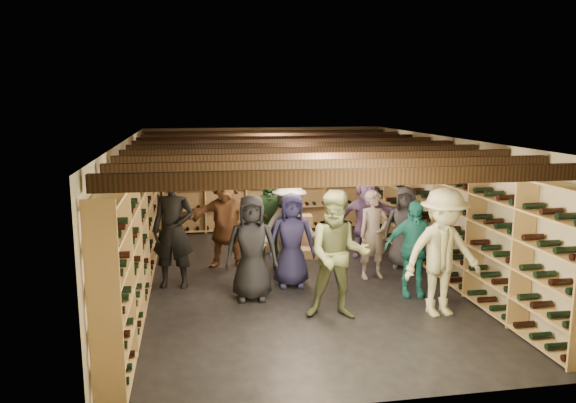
% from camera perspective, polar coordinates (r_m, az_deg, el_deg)
% --- Properties ---
extents(ground, '(8.00, 8.00, 0.00)m').
position_cam_1_polar(ground, '(9.68, 0.83, -8.00)').
color(ground, black).
rests_on(ground, ground).
extents(walls, '(5.52, 8.02, 2.40)m').
position_cam_1_polar(walls, '(9.38, 0.85, -1.02)').
color(walls, '#BFB494').
rests_on(walls, ground).
extents(ceiling, '(5.50, 8.00, 0.01)m').
position_cam_1_polar(ceiling, '(9.21, 0.87, 6.31)').
color(ceiling, beige).
rests_on(ceiling, walls).
extents(ceiling_joists, '(5.40, 7.12, 0.18)m').
position_cam_1_polar(ceiling_joists, '(9.22, 0.87, 5.45)').
color(ceiling_joists, black).
rests_on(ceiling_joists, ground).
extents(wine_rack_left, '(0.32, 7.50, 2.15)m').
position_cam_1_polar(wine_rack_left, '(9.28, -14.95, -2.29)').
color(wine_rack_left, tan).
rests_on(wine_rack_left, ground).
extents(wine_rack_right, '(0.32, 7.50, 2.15)m').
position_cam_1_polar(wine_rack_right, '(10.19, 15.20, -1.18)').
color(wine_rack_right, tan).
rests_on(wine_rack_right, ground).
extents(wine_rack_back, '(4.70, 0.30, 2.15)m').
position_cam_1_polar(wine_rack_back, '(13.12, -2.28, 1.70)').
color(wine_rack_back, tan).
rests_on(wine_rack_back, ground).
extents(crate_stack_left, '(0.54, 0.39, 0.68)m').
position_cam_1_polar(crate_stack_left, '(11.68, 1.12, -3.05)').
color(crate_stack_left, '#A68657').
rests_on(crate_stack_left, ground).
extents(crate_stack_right, '(0.57, 0.45, 0.68)m').
position_cam_1_polar(crate_stack_right, '(11.42, -2.06, -3.37)').
color(crate_stack_right, '#A68657').
rests_on(crate_stack_right, ground).
extents(crate_loose, '(0.57, 0.45, 0.17)m').
position_cam_1_polar(crate_loose, '(11.03, 1.80, -5.23)').
color(crate_loose, '#A68657').
rests_on(crate_loose, ground).
extents(person_0, '(0.85, 0.60, 1.63)m').
position_cam_1_polar(person_0, '(8.60, -3.71, -4.71)').
color(person_0, black).
rests_on(person_0, ground).
extents(person_1, '(0.77, 0.60, 1.89)m').
position_cam_1_polar(person_1, '(9.30, -11.59, -2.93)').
color(person_1, black).
rests_on(person_1, ground).
extents(person_2, '(1.02, 0.87, 1.83)m').
position_cam_1_polar(person_2, '(7.87, 5.10, -5.43)').
color(person_2, '#59643F').
rests_on(person_2, ground).
extents(person_3, '(1.26, 0.82, 1.84)m').
position_cam_1_polar(person_3, '(8.23, 15.44, -5.02)').
color(person_3, beige).
rests_on(person_3, ground).
extents(person_4, '(0.94, 0.53, 1.52)m').
position_cam_1_polar(person_4, '(8.98, 12.57, -4.66)').
color(person_4, teal).
rests_on(person_4, ground).
extents(person_5, '(1.70, 0.75, 1.77)m').
position_cam_1_polar(person_5, '(10.35, -6.30, -1.79)').
color(person_5, brown).
rests_on(person_5, ground).
extents(person_6, '(0.81, 0.57, 1.56)m').
position_cam_1_polar(person_6, '(9.20, 0.36, -3.92)').
color(person_6, '#23234D').
rests_on(person_6, ground).
extents(person_7, '(0.61, 0.45, 1.53)m').
position_cam_1_polar(person_7, '(9.73, 8.69, -3.34)').
color(person_7, gray).
rests_on(person_7, ground).
extents(person_9, '(1.22, 0.92, 1.68)m').
position_cam_1_polar(person_9, '(9.77, 0.13, -2.72)').
color(person_9, '#A39C96').
rests_on(person_9, ground).
extents(person_10, '(0.99, 0.44, 1.67)m').
position_cam_1_polar(person_10, '(10.25, -2.04, -2.11)').
color(person_10, '#294F2A').
rests_on(person_10, ground).
extents(person_11, '(1.50, 0.51, 1.60)m').
position_cam_1_polar(person_11, '(11.03, 8.01, -1.50)').
color(person_11, '#7D5E98').
rests_on(person_11, ground).
extents(person_12, '(0.86, 0.72, 1.51)m').
position_cam_1_polar(person_12, '(10.44, 11.75, -2.57)').
color(person_12, '#313035').
rests_on(person_12, ground).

